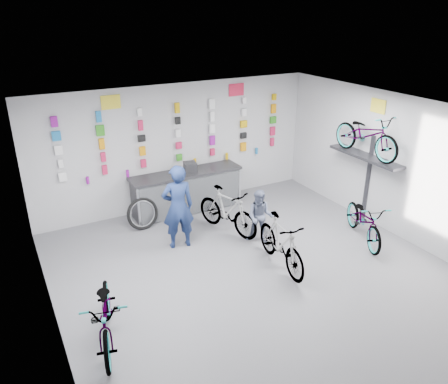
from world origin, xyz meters
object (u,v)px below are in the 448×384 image
bike_left (106,314)px  bike_right (364,220)px  customer (260,217)px  bike_service (227,211)px  counter (187,192)px  clerk (178,207)px  bike_center (281,243)px

bike_left → bike_right: 5.59m
bike_left → customer: customer is taller
bike_left → bike_service: (3.21, 2.15, 0.04)m
counter → customer: bearing=-71.1°
bike_right → customer: size_ratio=1.51×
customer → counter: bearing=148.6°
clerk → bike_center: bearing=139.5°
bike_right → counter: bearing=153.9°
counter → clerk: (-0.84, -1.48, 0.40)m
bike_service → bike_center: bearing=-101.4°
bike_right → clerk: bearing=178.3°
bike_left → bike_center: bearing=21.1°
bike_left → customer: (3.60, 1.44, 0.11)m
bike_left → bike_center: 3.44m
counter → bike_right: counter is taller
clerk → customer: (1.57, -0.63, -0.31)m
clerk → bike_left: bearing=55.1°
bike_center → bike_service: (-0.20, 1.72, -0.00)m
counter → bike_right: (2.70, -3.11, -0.03)m
bike_left → bike_right: bearing=18.5°
bike_center → bike_service: size_ratio=1.00×
bike_left → customer: size_ratio=1.55×
customer → bike_left: bearing=-118.5°
counter → bike_center: size_ratio=1.59×
bike_center → clerk: 2.18m
clerk → counter: bearing=-110.3°
bike_right → bike_service: size_ratio=1.03×
clerk → customer: 1.72m
bike_right → bike_center: bearing=-156.6°
bike_right → clerk: (-3.54, 1.63, 0.43)m
bike_left → bike_service: size_ratio=1.06×
bike_center → customer: size_ratio=1.47×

